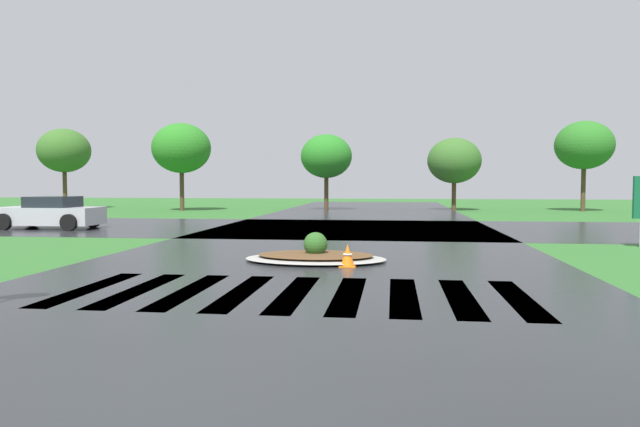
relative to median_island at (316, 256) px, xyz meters
The scene contains 7 objects.
asphalt_roadway 0.30m from the median_island, 52.01° to the left, with size 11.07×80.00×0.01m, color #232628.
asphalt_cross_road 9.76m from the median_island, 88.99° to the left, with size 90.00×9.97×0.01m, color #232628.
crosswalk_stripes 3.99m from the median_island, 87.53° to the right, with size 7.65×3.32×0.01m.
median_island is the anchor object (origin of this frame).
car_blue_compact 14.17m from the median_island, 145.22° to the left, with size 3.93×2.01×1.28m.
traffic_cone 1.16m from the median_island, 45.35° to the right, with size 0.36×0.36×0.50m.
background_treeline 24.66m from the median_island, 97.92° to the left, with size 37.50×5.90×5.63m.
Camera 1 is at (1.62, -3.73, 1.86)m, focal length 32.96 mm.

